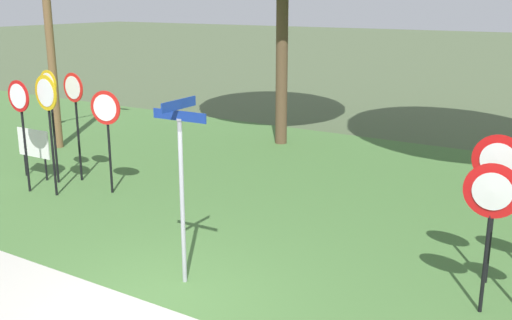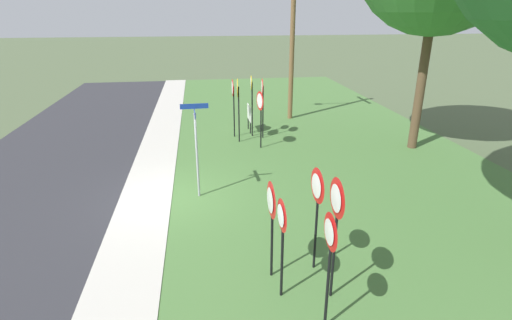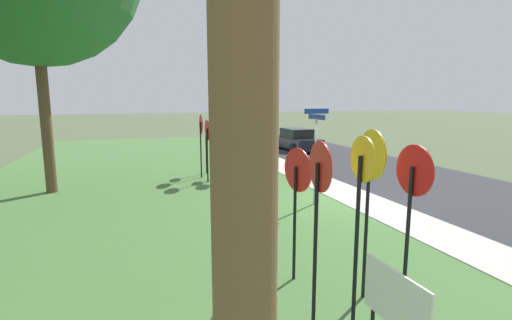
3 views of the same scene
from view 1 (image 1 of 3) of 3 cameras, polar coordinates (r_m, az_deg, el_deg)
The scene contains 11 objects.
ground_plane at distance 9.20m, azimuth -9.96°, elevation -13.69°, with size 160.00×160.00×0.00m, color #4C5B3D.
grass_median at distance 13.82m, azimuth 6.84°, elevation -3.40°, with size 44.00×12.00×0.04m, color #477038.
stop_sign_near_left at distance 13.94m, azimuth -19.33°, elevation 4.72°, with size 0.79×0.12×2.76m.
stop_sign_near_right at distance 14.97m, azimuth -16.96°, elevation 5.22°, with size 0.70×0.11×2.67m.
stop_sign_far_left at distance 14.48m, azimuth -21.62°, elevation 4.33°, with size 0.72×0.09×2.61m.
stop_sign_far_center at distance 14.95m, azimuth -19.07°, elevation 5.10°, with size 0.61×0.11×2.75m.
stop_sign_far_right at distance 13.81m, azimuth -14.13°, elevation 3.81°, with size 0.76×0.17×2.39m.
yield_sign_near_left at distance 8.77m, azimuth 21.59°, elevation -3.94°, with size 0.79×0.11×2.23m.
yield_sign_far_left at distance 9.69m, azimuth 22.05°, elevation -1.27°, with size 0.77×0.12×2.42m.
street_name_post at distance 9.12m, azimuth -7.16°, elevation -1.59°, with size 0.96×0.82×2.94m.
notice_board at distance 15.76m, azimuth -20.53°, elevation 1.29°, with size 1.10×0.06×1.25m.
Camera 1 is at (5.52, -5.88, 4.42)m, focal length 41.77 mm.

